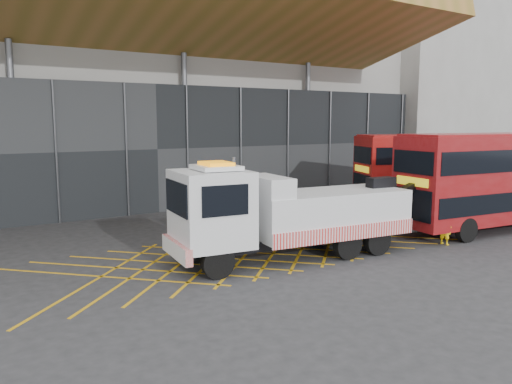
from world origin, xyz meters
TOP-DOWN VIEW (x-y plane):
  - ground_plane at (0.00, 0.00)m, footprint 120.00×120.00m
  - road_markings at (1.60, 0.00)m, footprint 19.96×7.16m
  - construction_building at (1.92, 18.40)m, footprint 55.00×23.97m
  - east_building at (32.00, 16.00)m, footprint 15.00×12.00m
  - recovery_truck at (2.41, -1.76)m, footprint 12.29×4.05m
  - bus_towed at (15.46, -3.19)m, footprint 12.80×4.32m
  - bus_second at (18.39, 2.36)m, footprint 12.18×6.74m
  - worker at (10.12, -3.77)m, footprint 0.43×0.64m

SIDE VIEW (x-z plane):
  - ground_plane at x=0.00m, z-range 0.00..0.00m
  - road_markings at x=1.60m, z-range 0.00..0.01m
  - worker at x=10.12m, z-range 0.00..1.71m
  - recovery_truck at x=2.41m, z-range -0.16..4.10m
  - bus_second at x=18.39m, z-range 0.27..5.15m
  - bus_towed at x=15.46m, z-range 0.28..5.39m
  - construction_building at x=1.92m, z-range -0.02..17.98m
  - east_building at x=32.00m, z-range 0.00..20.00m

